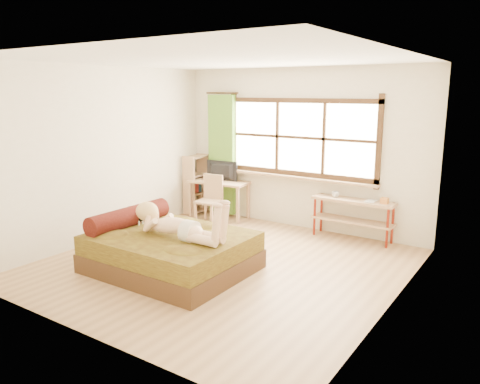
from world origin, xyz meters
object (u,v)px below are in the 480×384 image
Objects in this scene: desk at (219,186)px; bookshelf at (196,184)px; bed at (168,250)px; woman at (176,215)px; pipe_shelf at (354,210)px; kitten at (137,216)px; chair at (211,196)px.

desk is 0.59m from bookshelf.
desk is at bearing 111.85° from bed.
woman reaches higher than pipe_shelf.
desk is at bearing 115.27° from woman.
bookshelf reaches higher than kitten.
pipe_shelf reaches higher than desk.
woman is 4.67× the size of kitten.
kitten is 0.34× the size of chair.
bed reaches higher than pipe_shelf.
chair reaches higher than pipe_shelf.
bed reaches higher than desk.
chair is at bearing 117.06° from woman.
woman is 1.20× the size of desk.
chair reaches higher than bed.
bed is 2.29m from chair.
pipe_shelf is at bearing 48.09° from kitten.
pipe_shelf is at bearing 62.67° from woman.
bookshelf is at bearing 141.77° from chair.
woman is 0.90m from kitten.
woman reaches higher than chair.
woman is 2.98m from pipe_shelf.
kitten is 0.23× the size of pipe_shelf.
bed is at bearing -60.60° from bookshelf.
chair is at bearing 113.17° from bed.
chair is at bearing -82.11° from desk.
chair is 0.67× the size of pipe_shelf.
kitten is 3.35m from pipe_shelf.
woman is 1.06× the size of pipe_shelf.
chair is 2.51m from pipe_shelf.
pipe_shelf is (2.55, 0.12, -0.12)m from desk.
pipe_shelf reaches higher than kitten.
kitten is 0.26× the size of bookshelf.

